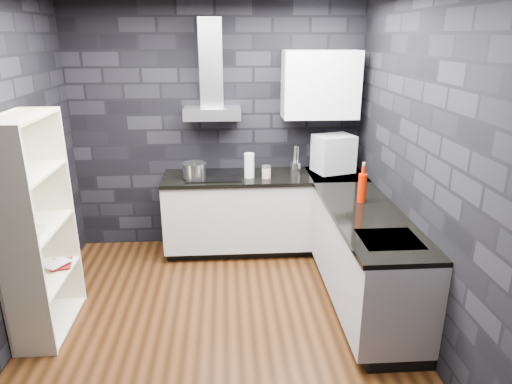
{
  "coord_description": "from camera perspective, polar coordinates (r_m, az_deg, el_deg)",
  "views": [
    {
      "loc": [
        0.09,
        -3.45,
        2.35
      ],
      "look_at": [
        0.35,
        0.45,
        1.0
      ],
      "focal_mm": 32.0,
      "sensor_mm": 36.0,
      "label": 1
    }
  ],
  "objects": [
    {
      "name": "ground",
      "position": [
        4.17,
        -4.54,
        -15.27
      ],
      "size": [
        3.2,
        3.2,
        0.0
      ],
      "primitive_type": "plane",
      "color": "#43230F"
    },
    {
      "name": "wall_back",
      "position": [
        5.17,
        -4.79,
        7.86
      ],
      "size": [
        3.2,
        0.05,
        2.7
      ],
      "primitive_type": "cube",
      "color": "black",
      "rests_on": "ground"
    },
    {
      "name": "wall_front",
      "position": [
        2.08,
        -5.87,
        -9.83
      ],
      "size": [
        3.2,
        0.05,
        2.7
      ],
      "primitive_type": "cube",
      "color": "black",
      "rests_on": "ground"
    },
    {
      "name": "wall_left",
      "position": [
        3.98,
        -29.22,
        2.02
      ],
      "size": [
        0.05,
        3.2,
        2.7
      ],
      "primitive_type": "cube",
      "color": "black",
      "rests_on": "ground"
    },
    {
      "name": "wall_right",
      "position": [
        3.91,
        19.51,
        3.11
      ],
      "size": [
        0.05,
        3.2,
        2.7
      ],
      "primitive_type": "cube",
      "color": "black",
      "rests_on": "ground"
    },
    {
      "name": "toekick_back",
      "position": [
        5.33,
        0.97,
        -6.5
      ],
      "size": [
        2.18,
        0.5,
        0.1
      ],
      "primitive_type": "cube",
      "color": "black",
      "rests_on": "ground"
    },
    {
      "name": "toekick_right",
      "position": [
        4.41,
        13.61,
        -12.97
      ],
      "size": [
        0.5,
        1.78,
        0.1
      ],
      "primitive_type": "cube",
      "color": "black",
      "rests_on": "ground"
    },
    {
      "name": "counter_back_cab",
      "position": [
        5.12,
        1.04,
        -2.35
      ],
      "size": [
        2.2,
        0.6,
        0.76
      ],
      "primitive_type": "cube",
      "color": "#BDBCC1",
      "rests_on": "ground"
    },
    {
      "name": "counter_right_cab",
      "position": [
        4.19,
        13.54,
        -8.02
      ],
      "size": [
        0.6,
        1.8,
        0.76
      ],
      "primitive_type": "cube",
      "color": "#BDBCC1",
      "rests_on": "ground"
    },
    {
      "name": "counter_back_top",
      "position": [
        4.98,
        1.07,
        1.89
      ],
      "size": [
        2.2,
        0.62,
        0.04
      ],
      "primitive_type": "cube",
      "color": "black",
      "rests_on": "counter_back_cab"
    },
    {
      "name": "counter_right_top",
      "position": [
        4.02,
        13.84,
        -2.95
      ],
      "size": [
        0.62,
        1.8,
        0.04
      ],
      "primitive_type": "cube",
      "color": "black",
      "rests_on": "counter_right_cab"
    },
    {
      "name": "counter_corner_top",
      "position": [
        5.12,
        10.03,
        2.08
      ],
      "size": [
        0.62,
        0.62,
        0.04
      ],
      "primitive_type": "cube",
      "color": "black",
      "rests_on": "counter_right_cab"
    },
    {
      "name": "hood_body",
      "position": [
        4.94,
        -5.48,
        9.79
      ],
      "size": [
        0.6,
        0.34,
        0.12
      ],
      "primitive_type": "cube",
      "color": "silver",
      "rests_on": "wall_back"
    },
    {
      "name": "hood_chimney",
      "position": [
        4.96,
        -5.65,
        15.75
      ],
      "size": [
        0.24,
        0.2,
        0.9
      ],
      "primitive_type": "cube",
      "color": "silver",
      "rests_on": "hood_body"
    },
    {
      "name": "upper_cabinet",
      "position": [
        5.0,
        8.06,
        13.16
      ],
      "size": [
        0.8,
        0.35,
        0.7
      ],
      "primitive_type": "cube",
      "color": "white",
      "rests_on": "wall_back"
    },
    {
      "name": "cooktop",
      "position": [
        4.96,
        -5.28,
        2.08
      ],
      "size": [
        0.58,
        0.5,
        0.01
      ],
      "primitive_type": "cube",
      "color": "black",
      "rests_on": "counter_back_top"
    },
    {
      "name": "sink_rim",
      "position": [
        3.59,
        16.34,
        -5.71
      ],
      "size": [
        0.44,
        0.4,
        0.01
      ],
      "primitive_type": "cube",
      "color": "silver",
      "rests_on": "counter_right_top"
    },
    {
      "name": "pot",
      "position": [
        4.88,
        -7.74,
        2.64
      ],
      "size": [
        0.25,
        0.25,
        0.14
      ],
      "primitive_type": "cylinder",
      "rotation": [
        0.0,
        0.0,
        -0.0
      ],
      "color": "silver",
      "rests_on": "cooktop"
    },
    {
      "name": "glass_vase",
      "position": [
        4.86,
        -0.86,
        3.33
      ],
      "size": [
        0.13,
        0.13,
        0.26
      ],
      "primitive_type": "cylinder",
      "rotation": [
        0.0,
        0.0,
        -0.19
      ],
      "color": "white",
      "rests_on": "counter_back_top"
    },
    {
      "name": "storage_jar",
      "position": [
        4.87,
        1.3,
        2.47
      ],
      "size": [
        0.13,
        0.13,
        0.12
      ],
      "primitive_type": "cylinder",
      "rotation": [
        0.0,
        0.0,
        -0.44
      ],
      "color": "#C5AA8C",
      "rests_on": "counter_back_top"
    },
    {
      "name": "utensil_crock",
      "position": [
        4.99,
        4.95,
        2.93
      ],
      "size": [
        0.12,
        0.12,
        0.14
      ],
      "primitive_type": "cylinder",
      "rotation": [
        0.0,
        0.0,
        0.2
      ],
      "color": "silver",
      "rests_on": "counter_back_top"
    },
    {
      "name": "appliance_garage",
      "position": [
        5.05,
        9.66,
        4.76
      ],
      "size": [
        0.48,
        0.42,
        0.4
      ],
      "primitive_type": "cube",
      "rotation": [
        0.0,
        0.0,
        0.3
      ],
      "color": "#AEB0B5",
      "rests_on": "counter_back_top"
    },
    {
      "name": "red_bottle",
      "position": [
        4.25,
        13.12,
        0.5
      ],
      "size": [
        0.08,
        0.08,
        0.26
      ],
      "primitive_type": "cylinder",
      "rotation": [
        0.0,
        0.0,
        0.02
      ],
      "color": "#B81600",
      "rests_on": "counter_right_top"
    },
    {
      "name": "bookshelf",
      "position": [
        4.0,
        -25.72,
        -4.17
      ],
      "size": [
        0.57,
        0.87,
        1.8
      ],
      "primitive_type": "cube",
      "rotation": [
        0.0,
        0.0,
        -0.31
      ],
      "color": "beige",
      "rests_on": "ground"
    },
    {
      "name": "fruit_bowl",
      "position": [
        3.87,
        -26.57,
        -4.52
      ],
      "size": [
        0.27,
        0.27,
        0.06
      ],
      "primitive_type": "imported",
      "rotation": [
        0.0,
        0.0,
        -0.18
      ],
      "color": "white",
      "rests_on": "bookshelf"
    },
    {
      "name": "book_red",
      "position": [
        4.3,
        -24.4,
        -7.17
      ],
      "size": [
        0.17,
        0.06,
        0.22
      ],
      "primitive_type": "imported",
      "rotation": [
        0.0,
        0.0,
        0.21
      ],
      "color": "maroon",
      "rests_on": "bookshelf"
    },
    {
      "name": "book_second",
      "position": [
        4.31,
        -24.32,
        -6.82
      ],
      "size": [
        0.13,
        0.09,
        0.2
      ],
      "primitive_type": "imported",
      "rotation": [
        0.0,
        0.0,
        -0.58
      ],
      "color": "#B2B2B2",
      "rests_on": "bookshelf"
    }
  ]
}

